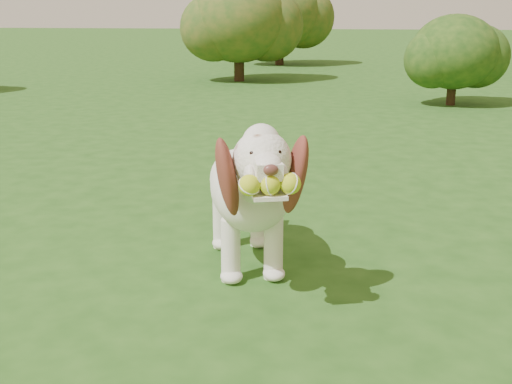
# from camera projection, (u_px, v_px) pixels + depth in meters

# --- Properties ---
(ground) EXTENTS (80.00, 80.00, 0.00)m
(ground) POSITION_uv_depth(u_px,v_px,m) (114.00, 294.00, 3.09)
(ground) COLOR #204915
(ground) RESTS_ON ground
(dog) EXTENTS (0.67, 1.28, 0.85)m
(dog) POSITION_uv_depth(u_px,v_px,m) (248.00, 187.00, 3.25)
(dog) COLOR white
(dog) RESTS_ON ground
(shrub_c) EXTENTS (1.21, 1.21, 1.25)m
(shrub_c) POSITION_uv_depth(u_px,v_px,m) (455.00, 52.00, 8.86)
(shrub_c) COLOR #382314
(shrub_c) RESTS_ON ground
(shrub_i) EXTENTS (1.99, 1.99, 2.06)m
(shrub_i) POSITION_uv_depth(u_px,v_px,m) (280.00, 13.00, 15.07)
(shrub_i) COLOR #382314
(shrub_i) RESTS_ON ground
(shrub_b) EXTENTS (1.82, 1.82, 1.89)m
(shrub_b) POSITION_uv_depth(u_px,v_px,m) (239.00, 20.00, 11.72)
(shrub_b) COLOR #382314
(shrub_b) RESTS_ON ground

